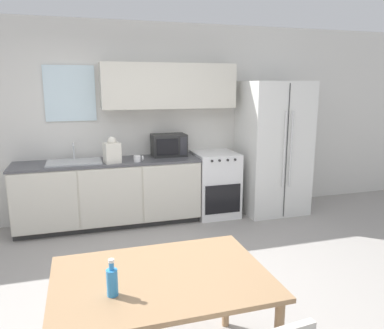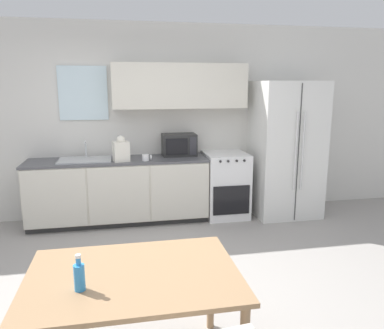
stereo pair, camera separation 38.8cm
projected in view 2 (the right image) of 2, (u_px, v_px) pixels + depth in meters
name	position (u px, v px, depth m)	size (l,w,h in m)	color
ground_plane	(159.00, 287.00, 3.51)	(12.00, 12.00, 0.00)	gray
wall_back	(147.00, 116.00, 5.27)	(12.00, 0.38, 2.70)	silver
kitchen_counter	(119.00, 191.00, 5.11)	(2.41, 0.62, 0.88)	#333333
oven_range	(225.00, 185.00, 5.37)	(0.59, 0.65, 0.92)	white
refrigerator	(286.00, 149.00, 5.36)	(0.91, 0.81, 1.91)	silver
kitchen_sink	(85.00, 159.00, 4.94)	(0.68, 0.46, 0.23)	#B7BABC
microwave	(179.00, 145.00, 5.26)	(0.47, 0.31, 0.31)	#282828
coffee_mug	(146.00, 158.00, 4.92)	(0.13, 0.09, 0.08)	white
grocery_bag_0	(121.00, 150.00, 4.85)	(0.23, 0.20, 0.34)	silver
dining_table	(134.00, 286.00, 2.31)	(1.30, 0.91, 0.73)	#997551
drink_bottle	(79.00, 276.00, 2.09)	(0.06, 0.06, 0.21)	#338CD8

